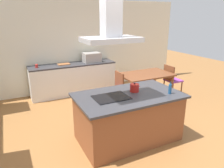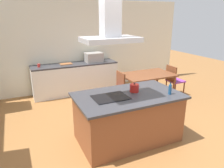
# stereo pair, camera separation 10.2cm
# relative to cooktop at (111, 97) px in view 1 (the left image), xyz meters

# --- Properties ---
(ground) EXTENTS (16.00, 16.00, 0.00)m
(ground) POSITION_rel_cooktop_xyz_m (0.35, 1.50, -0.91)
(ground) COLOR #936033
(wall_back) EXTENTS (7.20, 0.10, 2.70)m
(wall_back) POSITION_rel_cooktop_xyz_m (0.35, 3.25, 0.44)
(wall_back) COLOR silver
(wall_back) RESTS_ON ground
(kitchen_island) EXTENTS (1.91, 1.12, 0.90)m
(kitchen_island) POSITION_rel_cooktop_xyz_m (0.35, 0.00, -0.45)
(kitchen_island) COLOR brown
(kitchen_island) RESTS_ON ground
(cooktop) EXTENTS (0.60, 0.44, 0.01)m
(cooktop) POSITION_rel_cooktop_xyz_m (0.00, 0.00, 0.00)
(cooktop) COLOR black
(cooktop) RESTS_ON kitchen_island
(tea_kettle) EXTENTS (0.22, 0.17, 0.17)m
(tea_kettle) POSITION_rel_cooktop_xyz_m (0.53, 0.08, 0.07)
(tea_kettle) COLOR #B21E19
(tea_kettle) RESTS_ON kitchen_island
(olive_oil_bottle) EXTENTS (0.06, 0.06, 0.23)m
(olive_oil_bottle) POSITION_rel_cooktop_xyz_m (1.04, -0.30, 0.09)
(olive_oil_bottle) COLOR navy
(olive_oil_bottle) RESTS_ON kitchen_island
(back_counter) EXTENTS (2.50, 0.62, 0.90)m
(back_counter) POSITION_rel_cooktop_xyz_m (0.16, 2.88, -0.46)
(back_counter) COLOR silver
(back_counter) RESTS_ON ground
(countertop_microwave) EXTENTS (0.50, 0.38, 0.28)m
(countertop_microwave) POSITION_rel_cooktop_xyz_m (0.76, 2.88, 0.13)
(countertop_microwave) COLOR #9E9993
(countertop_microwave) RESTS_ON back_counter
(coffee_mug_red) EXTENTS (0.08, 0.08, 0.09)m
(coffee_mug_red) POSITION_rel_cooktop_xyz_m (-0.85, 2.87, 0.04)
(coffee_mug_red) COLOR red
(coffee_mug_red) RESTS_ON back_counter
(cutting_board) EXTENTS (0.34, 0.24, 0.02)m
(cutting_board) POSITION_rel_cooktop_xyz_m (-0.09, 2.93, 0.00)
(cutting_board) COLOR #995B33
(cutting_board) RESTS_ON back_counter
(dining_table) EXTENTS (1.40, 0.90, 0.75)m
(dining_table) POSITION_rel_cooktop_xyz_m (1.77, 1.48, -0.24)
(dining_table) COLOR brown
(dining_table) RESTS_ON ground
(chair_at_left_end) EXTENTS (0.42, 0.42, 0.89)m
(chair_at_left_end) POSITION_rel_cooktop_xyz_m (0.85, 1.48, -0.40)
(chair_at_left_end) COLOR purple
(chair_at_left_end) RESTS_ON ground
(chair_at_right_end) EXTENTS (0.42, 0.42, 0.89)m
(chair_at_right_end) POSITION_rel_cooktop_xyz_m (2.68, 1.48, -0.40)
(chair_at_right_end) COLOR purple
(chair_at_right_end) RESTS_ON ground
(range_hood) EXTENTS (0.90, 0.55, 0.78)m
(range_hood) POSITION_rel_cooktop_xyz_m (0.00, 0.00, 1.20)
(range_hood) COLOR #ADADB2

